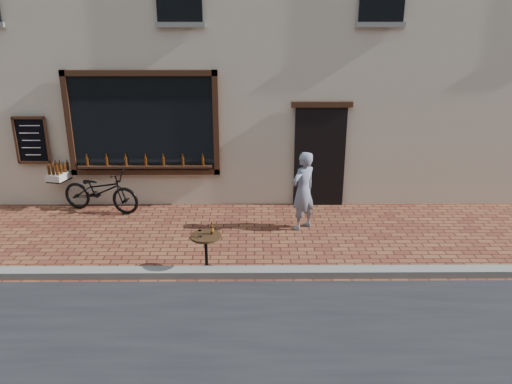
{
  "coord_description": "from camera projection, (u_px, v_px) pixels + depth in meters",
  "views": [
    {
      "loc": [
        0.43,
        -7.04,
        4.02
      ],
      "look_at": [
        0.49,
        1.2,
        1.1
      ],
      "focal_mm": 35.0,
      "sensor_mm": 36.0,
      "label": 1
    }
  ],
  "objects": [
    {
      "name": "bistro_table",
      "position": [
        206.0,
        246.0,
        8.15
      ],
      "size": [
        0.51,
        0.51,
        0.88
      ],
      "color": "black",
      "rests_on": "ground"
    },
    {
      "name": "ground",
      "position": [
        226.0,
        282.0,
        7.98
      ],
      "size": [
        90.0,
        90.0,
        0.0
      ],
      "primitive_type": "plane",
      "color": "#5C291D",
      "rests_on": "ground"
    },
    {
      "name": "cargo_bicycle",
      "position": [
        99.0,
        190.0,
        10.72
      ],
      "size": [
        2.12,
        1.09,
        0.99
      ],
      "rotation": [
        0.0,
        0.0,
        1.3
      ],
      "color": "black",
      "rests_on": "ground"
    },
    {
      "name": "pedestrian",
      "position": [
        303.0,
        191.0,
        9.74
      ],
      "size": [
        0.68,
        0.66,
        1.58
      ],
      "primitive_type": "imported",
      "rotation": [
        0.0,
        0.0,
        3.86
      ],
      "color": "gray",
      "rests_on": "ground"
    },
    {
      "name": "kerb",
      "position": [
        226.0,
        272.0,
        8.14
      ],
      "size": [
        90.0,
        0.25,
        0.12
      ],
      "primitive_type": "cube",
      "color": "slate",
      "rests_on": "ground"
    }
  ]
}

